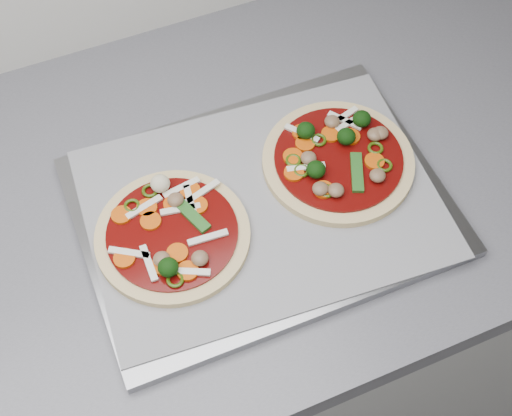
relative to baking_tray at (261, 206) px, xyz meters
name	(u,v)px	position (x,y,z in m)	size (l,w,h in m)	color
baking_tray	(261,206)	(0.00, 0.00, 0.00)	(0.44, 0.32, 0.01)	gray
parchment	(261,203)	(0.00, 0.00, 0.01)	(0.42, 0.31, 0.00)	gray
pizza_left	(172,234)	(-0.12, 0.00, 0.02)	(0.19, 0.19, 0.03)	#D0BB7E
pizza_right	(338,158)	(0.11, 0.02, 0.02)	(0.22, 0.22, 0.03)	#D0BB7E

